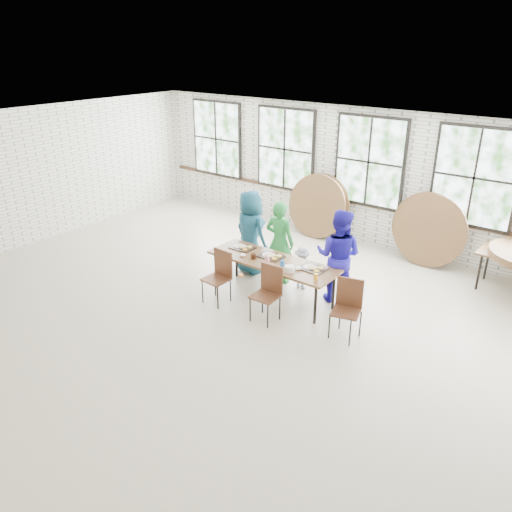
{
  "coord_description": "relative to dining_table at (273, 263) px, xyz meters",
  "views": [
    {
      "loc": [
        4.56,
        -5.55,
        4.34
      ],
      "look_at": [
        0.0,
        0.4,
        1.05
      ],
      "focal_mm": 35.0,
      "sensor_mm": 36.0,
      "label": 1
    }
  ],
  "objects": [
    {
      "name": "adult_teal",
      "position": [
        -1.0,
        0.65,
        0.15
      ],
      "size": [
        0.92,
        0.71,
        1.68
      ],
      "primitive_type": "imported",
      "rotation": [
        0.0,
        0.0,
        2.9
      ],
      "color": "#154052",
      "rests_on": "ground"
    },
    {
      "name": "room",
      "position": [
        0.08,
        3.45,
        1.14
      ],
      "size": [
        12.0,
        12.0,
        12.0
      ],
      "color": "#B4A68F",
      "rests_on": "ground"
    },
    {
      "name": "toddler",
      "position": [
        0.22,
        0.65,
        -0.28
      ],
      "size": [
        0.56,
        0.35,
        0.82
      ],
      "primitive_type": "imported",
      "rotation": [
        0.0,
        0.0,
        3.23
      ],
      "color": "#121A39",
      "rests_on": "ground"
    },
    {
      "name": "round_tops_leaning",
      "position": [
        0.34,
        3.17,
        0.05
      ],
      "size": [
        4.16,
        0.43,
        1.5
      ],
      "color": "brown",
      "rests_on": "ground"
    },
    {
      "name": "dining_table",
      "position": [
        0.0,
        0.0,
        0.0
      ],
      "size": [
        2.4,
        0.8,
        0.74
      ],
      "rotation": [
        0.0,
        0.0,
        0.0
      ],
      "color": "brown",
      "rests_on": "ground"
    },
    {
      "name": "adult_green",
      "position": [
        -0.3,
        0.65,
        0.11
      ],
      "size": [
        0.62,
        0.44,
        1.61
      ],
      "primitive_type": "imported",
      "rotation": [
        0.0,
        0.0,
        3.23
      ],
      "color": "#228035",
      "rests_on": "ground"
    },
    {
      "name": "tabletop_clutter",
      "position": [
        0.1,
        -0.01,
        0.08
      ],
      "size": [
        2.04,
        0.57,
        0.11
      ],
      "color": "black",
      "rests_on": "dining_table"
    },
    {
      "name": "adult_blue",
      "position": [
        0.94,
        0.65,
        0.16
      ],
      "size": [
        0.94,
        0.8,
        1.7
      ],
      "primitive_type": "imported",
      "rotation": [
        0.0,
        0.0,
        3.34
      ],
      "color": "#2018A8",
      "rests_on": "ground"
    },
    {
      "name": "chair_near_left",
      "position": [
        -0.68,
        -0.64,
        -0.13
      ],
      "size": [
        0.44,
        0.42,
        0.95
      ],
      "rotation": [
        0.0,
        0.0,
        -0.05
      ],
      "color": "#502C1A",
      "rests_on": "ground"
    },
    {
      "name": "chair_spare",
      "position": [
        1.64,
        -0.28,
        -0.13
      ],
      "size": [
        0.51,
        0.5,
        0.95
      ],
      "rotation": [
        0.0,
        0.0,
        0.27
      ],
      "color": "#502C1A",
      "rests_on": "ground"
    },
    {
      "name": "chair_near_right",
      "position": [
        0.37,
        -0.63,
        -0.13
      ],
      "size": [
        0.43,
        0.42,
        0.95
      ],
      "rotation": [
        0.0,
        0.0,
        0.03
      ],
      "color": "#502C1A",
      "rests_on": "ground"
    }
  ]
}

